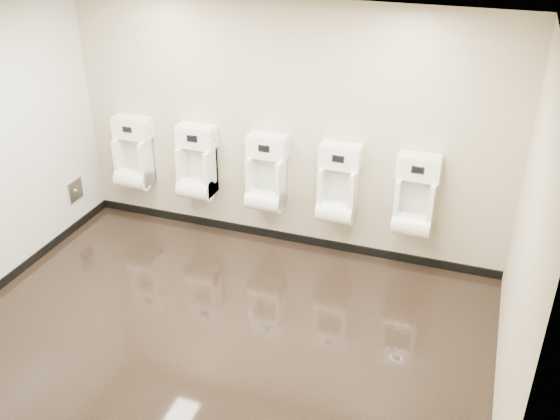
{
  "coord_description": "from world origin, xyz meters",
  "views": [
    {
      "loc": [
        2.1,
        -4.31,
        3.86
      ],
      "look_at": [
        0.37,
        0.55,
        1.08
      ],
      "focal_mm": 40.0,
      "sensor_mm": 36.0,
      "label": 1
    }
  ],
  "objects_px": {
    "access_panel": "(75,190)",
    "urinal_4": "(415,201)",
    "urinal_2": "(266,178)",
    "urinal_0": "(134,158)",
    "urinal_1": "(197,168)",
    "urinal_3": "(338,189)"
  },
  "relations": [
    {
      "from": "access_panel",
      "to": "urinal_4",
      "type": "distance_m",
      "value": 4.01
    },
    {
      "from": "access_panel",
      "to": "urinal_4",
      "type": "height_order",
      "value": "urinal_4"
    },
    {
      "from": "urinal_2",
      "to": "urinal_4",
      "type": "xyz_separation_m",
      "value": [
        1.66,
        0.0,
        0.0
      ]
    },
    {
      "from": "urinal_2",
      "to": "urinal_0",
      "type": "bearing_deg",
      "value": 180.0
    },
    {
      "from": "urinal_0",
      "to": "urinal_4",
      "type": "relative_size",
      "value": 1.0
    },
    {
      "from": "urinal_0",
      "to": "urinal_1",
      "type": "distance_m",
      "value": 0.84
    },
    {
      "from": "access_panel",
      "to": "urinal_1",
      "type": "height_order",
      "value": "urinal_1"
    },
    {
      "from": "access_panel",
      "to": "urinal_0",
      "type": "height_order",
      "value": "urinal_0"
    },
    {
      "from": "urinal_2",
      "to": "urinal_3",
      "type": "relative_size",
      "value": 1.0
    },
    {
      "from": "urinal_0",
      "to": "urinal_4",
      "type": "distance_m",
      "value": 3.36
    },
    {
      "from": "urinal_2",
      "to": "urinal_4",
      "type": "height_order",
      "value": "same"
    },
    {
      "from": "access_panel",
      "to": "urinal_4",
      "type": "xyz_separation_m",
      "value": [
        3.98,
        0.4,
        0.35
      ]
    },
    {
      "from": "urinal_0",
      "to": "urinal_2",
      "type": "relative_size",
      "value": 1.0
    },
    {
      "from": "access_panel",
      "to": "urinal_3",
      "type": "height_order",
      "value": "urinal_3"
    },
    {
      "from": "urinal_1",
      "to": "urinal_3",
      "type": "distance_m",
      "value": 1.7
    },
    {
      "from": "urinal_0",
      "to": "urinal_4",
      "type": "height_order",
      "value": "same"
    },
    {
      "from": "access_panel",
      "to": "urinal_0",
      "type": "bearing_deg",
      "value": 32.94
    },
    {
      "from": "urinal_1",
      "to": "urinal_0",
      "type": "bearing_deg",
      "value": 180.0
    },
    {
      "from": "urinal_2",
      "to": "access_panel",
      "type": "bearing_deg",
      "value": -170.27
    },
    {
      "from": "urinal_2",
      "to": "urinal_4",
      "type": "relative_size",
      "value": 1.0
    },
    {
      "from": "access_panel",
      "to": "urinal_3",
      "type": "xyz_separation_m",
      "value": [
        3.15,
        0.4,
        0.35
      ]
    },
    {
      "from": "urinal_4",
      "to": "urinal_1",
      "type": "bearing_deg",
      "value": 180.0
    }
  ]
}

